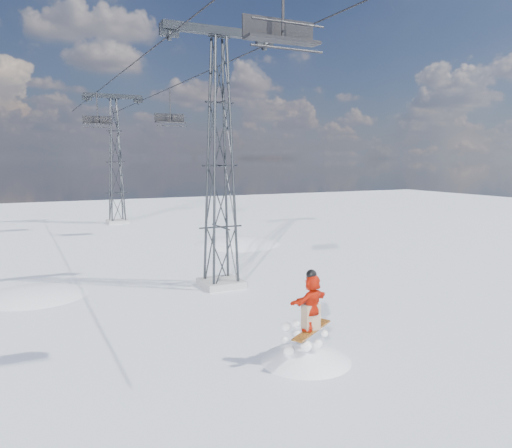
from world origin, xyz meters
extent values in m
plane|color=white|center=(0.00, 0.00, 0.00)|extent=(120.00, 120.00, 0.00)
sphere|color=white|center=(6.00, 18.00, -9.50)|extent=(20.00, 20.00, 20.00)
cube|color=#999999|center=(0.80, 8.00, 0.15)|extent=(1.80, 1.80, 0.30)
cube|color=#272A2E|center=(0.80, 8.00, 11.25)|extent=(5.00, 0.35, 0.35)
cube|color=#272A2E|center=(-1.40, 8.00, 11.05)|extent=(0.80, 0.25, 0.50)
cube|color=#272A2E|center=(3.00, 8.00, 11.05)|extent=(0.80, 0.25, 0.50)
cube|color=#999999|center=(0.80, 33.00, 0.15)|extent=(1.80, 1.80, 0.30)
cube|color=#272A2E|center=(0.80, 33.00, 11.25)|extent=(5.00, 0.35, 0.35)
cube|color=#272A2E|center=(-1.40, 33.00, 11.05)|extent=(0.80, 0.25, 0.50)
cube|color=#272A2E|center=(3.00, 33.00, 11.05)|extent=(0.80, 0.25, 0.50)
cylinder|color=black|center=(-1.40, 19.50, 10.85)|extent=(0.06, 51.00, 0.06)
cylinder|color=black|center=(3.00, 19.50, 10.85)|extent=(0.06, 51.00, 0.06)
sphere|color=white|center=(-0.19, -0.96, -1.75)|extent=(4.40, 4.40, 4.40)
cube|color=orange|center=(-0.19, -1.26, 1.01)|extent=(1.60, 1.05, 0.20)
imported|color=red|center=(-0.19, -1.26, 1.83)|extent=(1.55, 0.96, 1.59)
cube|color=#9C7D60|center=(-0.19, -1.26, 1.40)|extent=(0.54, 0.48, 0.73)
sphere|color=black|center=(-0.19, -1.26, 2.61)|extent=(0.30, 0.30, 0.30)
cube|color=black|center=(-1.40, -1.67, 8.68)|extent=(1.97, 0.44, 0.08)
cube|color=black|center=(-1.40, -1.45, 8.98)|extent=(1.97, 0.06, 0.54)
cylinder|color=black|center=(-1.40, -1.91, 8.44)|extent=(1.97, 0.06, 0.06)
cylinder|color=black|center=(-1.40, -1.96, 9.03)|extent=(1.97, 0.05, 0.05)
cylinder|color=black|center=(3.00, 23.05, 9.64)|extent=(0.09, 0.09, 2.42)
cube|color=black|center=(3.00, 23.05, 8.43)|extent=(2.20, 0.50, 0.09)
cube|color=black|center=(3.00, 23.29, 8.76)|extent=(2.20, 0.07, 0.61)
cylinder|color=black|center=(3.00, 22.78, 8.15)|extent=(2.20, 0.07, 0.07)
cylinder|color=black|center=(3.00, 22.72, 8.81)|extent=(2.20, 0.06, 0.06)
cylinder|color=black|center=(-1.40, 27.71, 9.66)|extent=(0.09, 0.09, 2.38)
cube|color=black|center=(-1.40, 27.71, 8.47)|extent=(2.16, 0.49, 0.09)
cube|color=black|center=(-1.40, 27.95, 8.80)|extent=(2.16, 0.06, 0.59)
cylinder|color=black|center=(-1.40, 27.44, 8.20)|extent=(2.16, 0.06, 0.06)
cylinder|color=black|center=(-1.40, 27.38, 8.85)|extent=(2.16, 0.05, 0.05)
camera|label=1|loc=(-7.53, -12.75, 5.82)|focal=35.00mm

